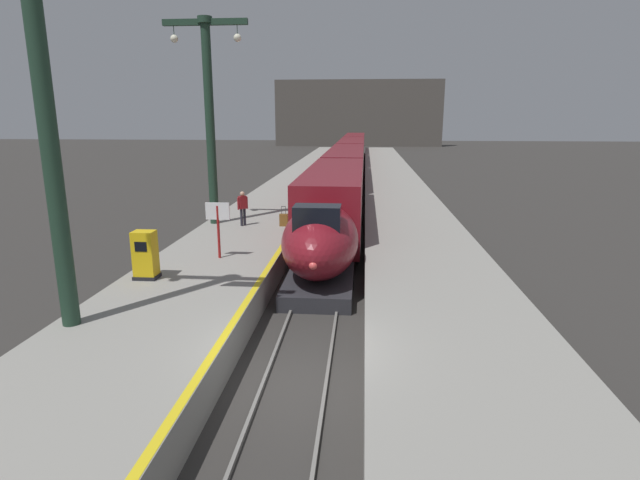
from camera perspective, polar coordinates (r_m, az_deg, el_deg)
The scene contains 15 objects.
ground_plane at distance 12.59m, azimuth -2.87°, elevation -16.08°, with size 260.00×260.00×0.00m, color #33302D.
platform_left at distance 36.46m, azimuth -3.93°, elevation 4.63°, with size 4.80×110.00×1.05m, color gray.
platform_right at distance 36.12m, azimuth 8.91°, elevation 4.41°, with size 4.80×110.00×1.05m, color gray.
platform_left_safety_stripe at distance 36.10m, azimuth -0.35°, elevation 5.43°, with size 0.20×107.80×0.01m, color yellow.
rail_main_left at distance 38.89m, azimuth 1.53°, elevation 4.54°, with size 0.08×110.00×0.12m, color slate.
rail_main_right at distance 38.83m, azimuth 3.75°, elevation 4.50°, with size 0.08×110.00×0.12m, color slate.
highspeed_train_main at distance 51.84m, azimuth 3.29°, elevation 8.95°, with size 2.92×74.37×3.60m.
station_column_near at distance 13.76m, azimuth -28.69°, elevation 15.52°, with size 4.00×0.68×9.92m.
station_column_mid at distance 25.53m, azimuth -12.40°, elevation 14.73°, with size 4.00×0.68×9.70m.
passenger_near_edge at distance 24.98m, azimuth -8.71°, elevation 3.84°, with size 0.44×0.42×1.69m.
passenger_mid_platform at distance 29.73m, azimuth -2.52°, elevation 5.54°, with size 0.56×0.28×1.69m.
rolling_suitcase at distance 24.79m, azimuth -4.11°, elevation 2.27°, with size 0.40×0.22×0.98m.
ticket_machine_yellow at distance 17.56m, azimuth -19.08°, elevation -1.79°, with size 0.76×0.62×1.60m.
departure_info_board at distance 19.23m, azimuth -11.44°, elevation 2.35°, with size 0.90×0.10×2.12m.
terminus_back_wall at distance 112.83m, azimuth 4.33°, elevation 14.05°, with size 36.00×2.00×14.00m, color #4C4742.
Camera 1 is at (1.55, -10.82, 6.25)m, focal length 28.39 mm.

